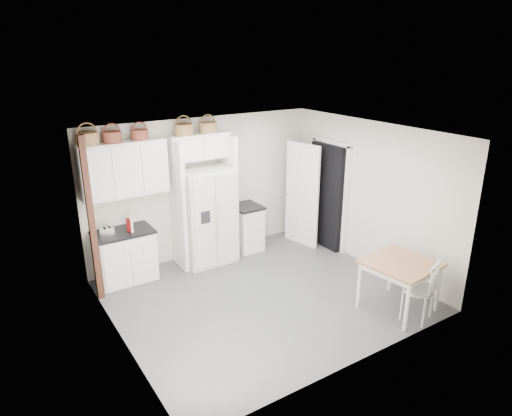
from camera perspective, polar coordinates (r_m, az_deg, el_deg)
floor at (r=7.44m, az=0.89°, el=-10.89°), size 4.50×4.50×0.00m
ceiling at (r=6.53m, az=1.01°, el=9.24°), size 4.50×4.50×0.00m
wall_back at (r=8.52m, az=-6.54°, el=2.54°), size 4.50×0.00×4.50m
wall_left at (r=6.02m, az=-17.25°, el=-5.55°), size 0.00×4.00×4.00m
wall_right at (r=8.27m, az=14.03°, el=1.56°), size 0.00×4.00×4.00m
refrigerator at (r=8.28m, az=-6.22°, el=-1.01°), size 0.91×0.73×1.76m
base_cab_left at (r=8.02m, az=-16.03°, el=-5.90°), size 0.93×0.59×0.86m
base_cab_right at (r=8.90m, az=-1.20°, el=-2.54°), size 0.49×0.58×0.86m
dining_table at (r=7.24m, az=17.39°, el=-9.24°), size 1.04×1.04×0.78m
windsor_chair at (r=7.03m, az=19.66°, el=-9.54°), size 0.59×0.56×0.96m
counter_left at (r=7.84m, az=-16.33°, el=-2.92°), size 0.97×0.62×0.04m
counter_right at (r=8.74m, az=-1.22°, el=0.18°), size 0.53×0.62×0.04m
toaster at (r=7.66m, az=-18.09°, el=-2.86°), size 0.25×0.18×0.15m
cookbook_red at (r=7.75m, az=-15.54°, el=-2.09°), size 0.06×0.15×0.22m
cookbook_cream at (r=7.75m, az=-15.33°, el=-1.94°), size 0.07×0.17×0.25m
basket_upper_a at (r=7.46m, az=-20.29°, el=8.12°), size 0.34×0.34×0.19m
basket_upper_b at (r=7.54m, az=-17.53°, el=8.46°), size 0.29×0.29×0.17m
basket_upper_c at (r=7.67m, az=-14.36°, el=8.88°), size 0.28×0.28×0.16m
basket_bridge_a at (r=7.94m, az=-9.02°, el=9.67°), size 0.33×0.33×0.18m
basket_bridge_b at (r=8.14m, az=-6.04°, el=10.00°), size 0.31×0.31×0.18m
upper_cabinet at (r=7.69m, az=-16.20°, el=4.68°), size 1.40×0.34×0.90m
bridge_cabinet at (r=8.11m, az=-7.17°, el=7.67°), size 1.12×0.34×0.45m
fridge_panel_left at (r=8.05m, az=-9.74°, el=0.25°), size 0.08×0.60×2.30m
fridge_panel_right at (r=8.47m, az=-3.42°, el=1.47°), size 0.08×0.60×2.30m
trim_post at (r=7.26m, az=-19.88°, el=-1.56°), size 0.09×0.09×2.60m
doorway_void at (r=8.97m, az=8.90°, el=1.46°), size 0.18×0.85×2.05m
door_slab at (r=8.99m, az=5.77°, el=1.64°), size 0.21×0.79×2.05m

